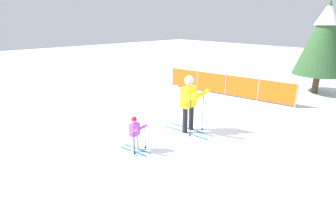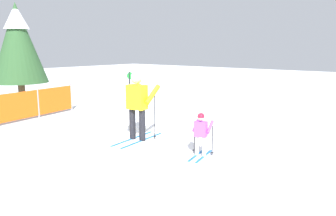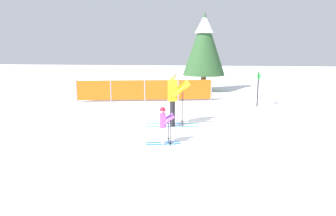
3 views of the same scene
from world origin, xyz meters
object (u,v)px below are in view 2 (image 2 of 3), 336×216
Objects in this scene: skier_adult at (138,99)px; skier_child at (201,131)px; trail_marker at (130,86)px; conifer_far at (18,42)px.

skier_adult is 1.83× the size of skier_child.
trail_marker is (3.29, 5.57, 0.32)m from skier_child.
skier_child is 0.68× the size of trail_marker.
conifer_far is at bearing 116.91° from trail_marker.
skier_adult is at bearing 75.57° from skier_child.
conifer_far reaches higher than skier_adult.
trail_marker is at bearing 47.31° from skier_child.
conifer_far is 5.22m from trail_marker.
skier_adult is 2.07m from skier_child.
skier_adult is 8.16m from conifer_far.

